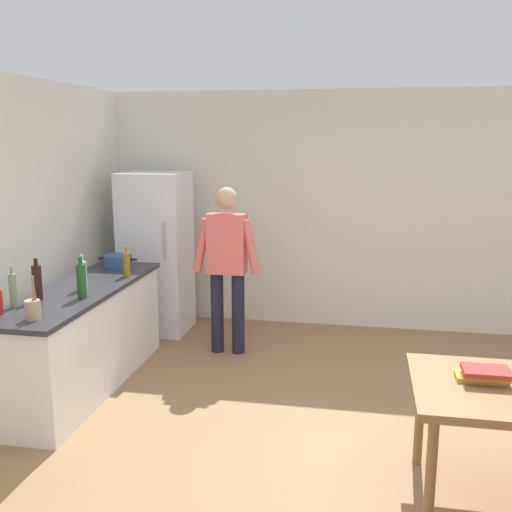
# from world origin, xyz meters

# --- Properties ---
(ground_plane) EXTENTS (14.00, 14.00, 0.00)m
(ground_plane) POSITION_xyz_m (0.00, 0.00, 0.00)
(ground_plane) COLOR #936D47
(wall_back) EXTENTS (6.40, 0.12, 2.70)m
(wall_back) POSITION_xyz_m (0.00, 3.00, 1.35)
(wall_back) COLOR silver
(wall_back) RESTS_ON ground_plane
(kitchen_counter) EXTENTS (0.64, 2.20, 0.90)m
(kitchen_counter) POSITION_xyz_m (-2.00, 0.80, 0.45)
(kitchen_counter) COLOR white
(kitchen_counter) RESTS_ON ground_plane
(refrigerator) EXTENTS (0.70, 0.67, 1.80)m
(refrigerator) POSITION_xyz_m (-1.90, 2.40, 0.90)
(refrigerator) COLOR white
(refrigerator) RESTS_ON ground_plane
(person) EXTENTS (0.70, 0.22, 1.70)m
(person) POSITION_xyz_m (-0.95, 1.85, 0.98)
(person) COLOR #1E1E2D
(person) RESTS_ON ground_plane
(cooking_pot) EXTENTS (0.40, 0.28, 0.12)m
(cooking_pot) POSITION_xyz_m (-2.03, 1.65, 0.96)
(cooking_pot) COLOR #285193
(cooking_pot) RESTS_ON kitchen_counter
(utensil_jar) EXTENTS (0.11, 0.11, 0.32)m
(utensil_jar) POSITION_xyz_m (-1.92, -0.07, 0.98)
(utensil_jar) COLOR tan
(utensil_jar) RESTS_ON kitchen_counter
(bottle_wine_dark) EXTENTS (0.08, 0.08, 0.34)m
(bottle_wine_dark) POSITION_xyz_m (-2.16, 0.40, 1.05)
(bottle_wine_dark) COLOR black
(bottle_wine_dark) RESTS_ON kitchen_counter
(bottle_wine_green) EXTENTS (0.08, 0.08, 0.34)m
(bottle_wine_green) POSITION_xyz_m (-1.84, 0.52, 1.05)
(bottle_wine_green) COLOR #1E5123
(bottle_wine_green) RESTS_ON kitchen_counter
(bottle_water_clear) EXTENTS (0.07, 0.07, 0.30)m
(bottle_water_clear) POSITION_xyz_m (-1.96, 0.79, 1.03)
(bottle_water_clear) COLOR silver
(bottle_water_clear) RESTS_ON kitchen_counter
(bottle_vinegar_tall) EXTENTS (0.06, 0.06, 0.32)m
(bottle_vinegar_tall) POSITION_xyz_m (-2.23, 0.18, 1.04)
(bottle_vinegar_tall) COLOR gray
(bottle_vinegar_tall) RESTS_ON kitchen_counter
(bottle_oil_amber) EXTENTS (0.06, 0.06, 0.28)m
(bottle_oil_amber) POSITION_xyz_m (-1.78, 1.30, 1.02)
(bottle_oil_amber) COLOR #996619
(bottle_oil_amber) RESTS_ON kitchen_counter
(book_stack) EXTENTS (0.30, 0.19, 0.08)m
(book_stack) POSITION_xyz_m (1.12, -0.24, 0.79)
(book_stack) COLOR gold
(book_stack) RESTS_ON dining_table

